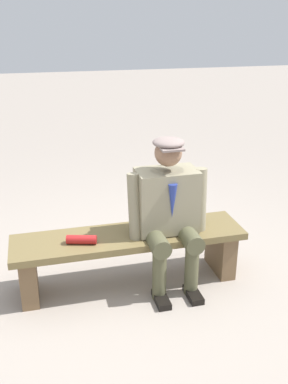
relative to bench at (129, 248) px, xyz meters
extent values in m
plane|color=gray|center=(0.00, 0.00, -0.32)|extent=(30.00, 30.00, 0.00)
cube|color=brown|center=(0.00, 0.00, 0.10)|extent=(1.86, 0.45, 0.06)
cube|color=brown|center=(-0.80, 0.00, -0.12)|extent=(0.13, 0.39, 0.39)
cube|color=brown|center=(0.80, 0.00, -0.12)|extent=(0.13, 0.39, 0.39)
cube|color=gray|center=(-0.31, 0.00, 0.39)|extent=(0.48, 0.29, 0.51)
cylinder|color=#1E2338|center=(-0.31, 0.00, 0.61)|extent=(0.26, 0.26, 0.06)
cone|color=navy|center=(-0.31, 0.15, 0.44)|extent=(0.07, 0.07, 0.28)
sphere|color=#8C664C|center=(-0.31, 0.02, 0.79)|extent=(0.21, 0.21, 0.21)
ellipsoid|color=gray|center=(-0.31, 0.02, 0.87)|extent=(0.24, 0.24, 0.07)
cube|color=gray|center=(-0.31, 0.11, 0.84)|extent=(0.17, 0.09, 0.02)
cylinder|color=brown|center=(-0.44, 0.14, 0.14)|extent=(0.15, 0.42, 0.15)
cylinder|color=brown|center=(-0.44, 0.27, -0.09)|extent=(0.11, 0.11, 0.46)
cube|color=black|center=(-0.44, 0.33, -0.29)|extent=(0.10, 0.24, 0.05)
cylinder|color=gray|center=(-0.58, 0.04, 0.38)|extent=(0.11, 0.13, 0.53)
cylinder|color=brown|center=(-0.18, 0.14, 0.14)|extent=(0.15, 0.42, 0.15)
cylinder|color=brown|center=(-0.18, 0.27, -0.09)|extent=(0.11, 0.11, 0.46)
cube|color=black|center=(-0.18, 0.33, -0.29)|extent=(0.10, 0.24, 0.05)
cylinder|color=gray|center=(-0.04, 0.04, 0.38)|extent=(0.11, 0.18, 0.53)
cylinder|color=#B21E1E|center=(0.39, 0.06, 0.16)|extent=(0.24, 0.13, 0.07)
camera|label=1|loc=(0.67, 3.06, 1.75)|focal=41.23mm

